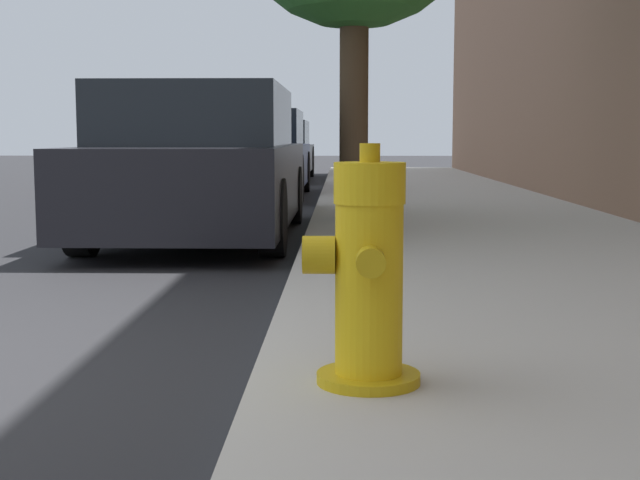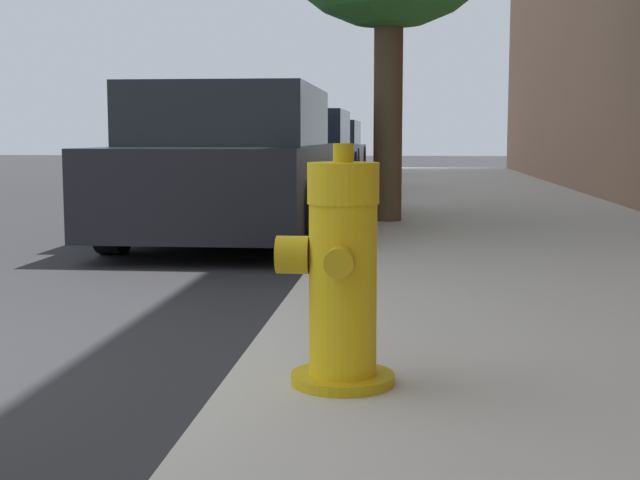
# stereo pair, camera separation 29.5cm
# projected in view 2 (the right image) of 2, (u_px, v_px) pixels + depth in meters

# --- Properties ---
(fire_hydrant) EXTENTS (0.39, 0.40, 0.80)m
(fire_hydrant) POSITION_uv_depth(u_px,v_px,m) (341.00, 277.00, 2.93)
(fire_hydrant) COLOR #C39C11
(fire_hydrant) RESTS_ON sidewalk_slab
(parked_car_near) EXTENTS (1.74, 4.41, 1.41)m
(parked_car_near) POSITION_uv_depth(u_px,v_px,m) (236.00, 166.00, 8.46)
(parked_car_near) COLOR black
(parked_car_near) RESTS_ON ground_plane
(parked_car_mid) EXTENTS (1.89, 3.97, 1.36)m
(parked_car_mid) POSITION_uv_depth(u_px,v_px,m) (293.00, 155.00, 14.12)
(parked_car_mid) COLOR navy
(parked_car_mid) RESTS_ON ground_plane
(parked_car_far) EXTENTS (1.86, 4.45, 1.29)m
(parked_car_far) POSITION_uv_depth(u_px,v_px,m) (320.00, 151.00, 19.50)
(parked_car_far) COLOR #4C5156
(parked_car_far) RESTS_ON ground_plane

